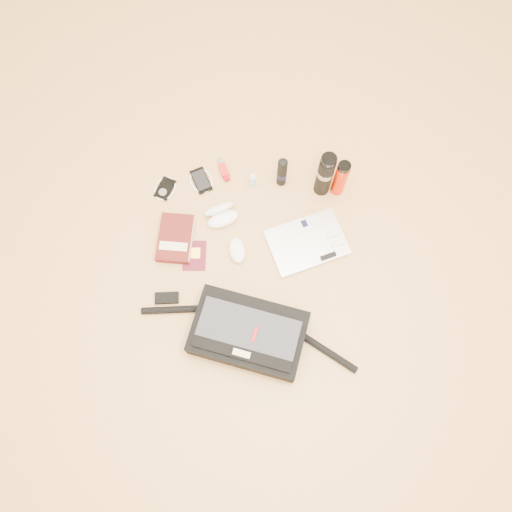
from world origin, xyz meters
name	(u,v)px	position (x,y,z in m)	size (l,w,h in m)	color
ground	(249,272)	(0.00, 0.00, 0.00)	(4.00, 4.00, 0.00)	tan
messenger_bag	(248,333)	(0.00, -0.28, 0.06)	(0.92, 0.39, 0.13)	black
laptop	(307,243)	(0.26, 0.14, 0.01)	(0.40, 0.34, 0.03)	silver
book	(176,238)	(-0.33, 0.15, 0.02)	(0.16, 0.24, 0.04)	#4E1310
passport	(194,255)	(-0.25, 0.07, 0.00)	(0.10, 0.14, 0.01)	#51101E
mouse	(237,250)	(-0.06, 0.09, 0.02)	(0.09, 0.14, 0.04)	white
sunglasses_case	(221,214)	(-0.13, 0.26, 0.03)	(0.19, 0.17, 0.09)	white
ipod	(165,189)	(-0.40, 0.40, 0.01)	(0.13, 0.13, 0.01)	black
phone	(201,181)	(-0.24, 0.45, 0.01)	(0.14, 0.15, 0.01)	black
inhaler	(224,170)	(-0.13, 0.50, 0.02)	(0.07, 0.12, 0.03)	#B3251C
spray_bottle	(253,181)	(0.01, 0.42, 0.05)	(0.03, 0.03, 0.11)	#ABDCEF
aerosol_can	(282,172)	(0.14, 0.45, 0.10)	(0.06, 0.06, 0.19)	black
thermos_black	(325,174)	(0.33, 0.41, 0.14)	(0.10, 0.10, 0.28)	black
thermos_red	(340,178)	(0.40, 0.41, 0.11)	(0.07, 0.07, 0.23)	red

